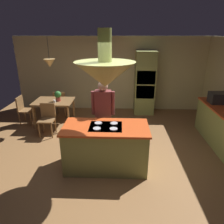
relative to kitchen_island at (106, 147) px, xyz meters
The scene contains 14 objects.
ground 0.51m from the kitchen_island, 90.00° to the left, with size 8.16×8.16×0.00m, color olive.
wall_back 3.74m from the kitchen_island, 90.00° to the left, with size 6.80×0.10×2.55m, color beige.
kitchen_island is the anchor object (origin of this frame).
oven_tower 3.47m from the kitchen_island, 71.26° to the left, with size 0.66×0.62×2.11m.
dining_table 2.71m from the kitchen_island, 128.99° to the left, with size 1.13×0.86×0.76m.
person_at_island 0.87m from the kitchen_island, 98.56° to the left, with size 0.53×0.22×1.67m.
range_hood 1.51m from the kitchen_island, ahead, with size 1.10×1.10×1.00m.
pendant_light_over_table 3.04m from the kitchen_island, 128.99° to the left, with size 0.32×0.32×0.82m.
chair_facing_island 2.23m from the kitchen_island, 139.53° to the left, with size 0.40×0.40×0.87m.
chair_by_back_wall 3.23m from the kitchen_island, 121.73° to the left, with size 0.40×0.40×0.87m.
chair_at_corner 3.37m from the kitchen_island, 141.52° to the left, with size 0.40×0.40×0.87m.
potted_plant_on_table 2.63m from the kitchen_island, 126.73° to the left, with size 0.20×0.20×0.30m.
cup_on_table 2.50m from the kitchen_island, 130.36° to the left, with size 0.07×0.07×0.09m, color white.
microwave_on_counter 3.30m from the kitchen_island, 29.00° to the left, with size 0.46×0.36×0.28m, color #232326.
Camera 1 is at (0.28, -3.91, 2.65)m, focal length 33.36 mm.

